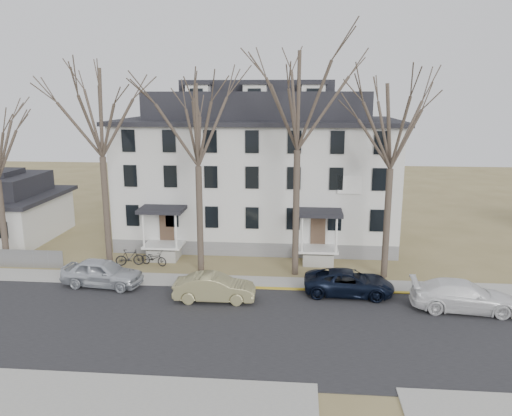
# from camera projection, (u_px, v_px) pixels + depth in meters

# --- Properties ---
(ground) EXTENTS (120.00, 120.00, 0.00)m
(ground) POSITION_uv_depth(u_px,v_px,m) (270.00, 351.00, 21.99)
(ground) COLOR olive
(ground) RESTS_ON ground
(main_road) EXTENTS (120.00, 10.00, 0.04)m
(main_road) POSITION_uv_depth(u_px,v_px,m) (272.00, 330.00, 23.94)
(main_road) COLOR #27272A
(main_road) RESTS_ON ground
(far_sidewalk) EXTENTS (120.00, 2.00, 0.08)m
(far_sidewalk) POSITION_uv_depth(u_px,v_px,m) (278.00, 284.00, 29.76)
(far_sidewalk) COLOR #A09F97
(far_sidewalk) RESTS_ON ground
(near_sidewalk_left) EXTENTS (20.00, 5.00, 0.08)m
(near_sidewalk_left) POSITION_uv_depth(u_px,v_px,m) (38.00, 411.00, 17.81)
(near_sidewalk_left) COLOR #A09F97
(near_sidewalk_left) RESTS_ON ground
(yellow_curb) EXTENTS (14.00, 0.25, 0.06)m
(yellow_curb) POSITION_uv_depth(u_px,v_px,m) (365.00, 293.00, 28.47)
(yellow_curb) COLOR gold
(yellow_curb) RESTS_ON ground
(boarding_house) EXTENTS (20.80, 12.36, 12.05)m
(boarding_house) POSITION_uv_depth(u_px,v_px,m) (258.00, 170.00, 38.40)
(boarding_house) COLOR slate
(boarding_house) RESTS_ON ground
(small_house) EXTENTS (8.70, 8.70, 5.00)m
(small_house) POSITION_uv_depth(u_px,v_px,m) (1.00, 210.00, 38.89)
(small_house) COLOR silver
(small_house) RESTS_ON ground
(tree_far_left) EXTENTS (8.40, 8.40, 13.72)m
(tree_far_left) POSITION_uv_depth(u_px,v_px,m) (99.00, 106.00, 30.14)
(tree_far_left) COLOR #473B31
(tree_far_left) RESTS_ON ground
(tree_mid_left) EXTENTS (7.80, 7.80, 12.74)m
(tree_mid_left) POSITION_uv_depth(u_px,v_px,m) (197.00, 119.00, 29.79)
(tree_mid_left) COLOR #473B31
(tree_mid_left) RESTS_ON ground
(tree_center) EXTENTS (9.00, 9.00, 14.70)m
(tree_center) POSITION_uv_depth(u_px,v_px,m) (298.00, 94.00, 28.96)
(tree_center) COLOR #473B31
(tree_center) RESTS_ON ground
(tree_mid_right) EXTENTS (7.80, 7.80, 12.74)m
(tree_mid_right) POSITION_uv_depth(u_px,v_px,m) (393.00, 120.00, 28.82)
(tree_mid_right) COLOR #473B31
(tree_mid_right) RESTS_ON ground
(car_silver) EXTENTS (4.93, 2.44, 1.62)m
(car_silver) POSITION_uv_depth(u_px,v_px,m) (102.00, 273.00, 29.24)
(car_silver) COLOR silver
(car_silver) RESTS_ON ground
(car_tan) EXTENTS (4.47, 1.68, 1.46)m
(car_tan) POSITION_uv_depth(u_px,v_px,m) (215.00, 288.00, 27.19)
(car_tan) COLOR #8F885B
(car_tan) RESTS_ON ground
(car_navy) EXTENTS (5.10, 2.52, 1.39)m
(car_navy) POSITION_uv_depth(u_px,v_px,m) (349.00, 283.00, 28.02)
(car_navy) COLOR black
(car_navy) RESTS_ON ground
(car_white) EXTENTS (5.51, 2.59, 1.55)m
(car_white) POSITION_uv_depth(u_px,v_px,m) (463.00, 296.00, 25.97)
(car_white) COLOR white
(car_white) RESTS_ON ground
(bicycle_left) EXTENTS (2.00, 1.16, 0.99)m
(bicycle_left) POSITION_uv_depth(u_px,v_px,m) (154.00, 259.00, 32.81)
(bicycle_left) COLOR black
(bicycle_left) RESTS_ON ground
(bicycle_right) EXTENTS (1.92, 0.97, 1.11)m
(bicycle_right) POSITION_uv_depth(u_px,v_px,m) (130.00, 258.00, 32.78)
(bicycle_right) COLOR black
(bicycle_right) RESTS_ON ground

